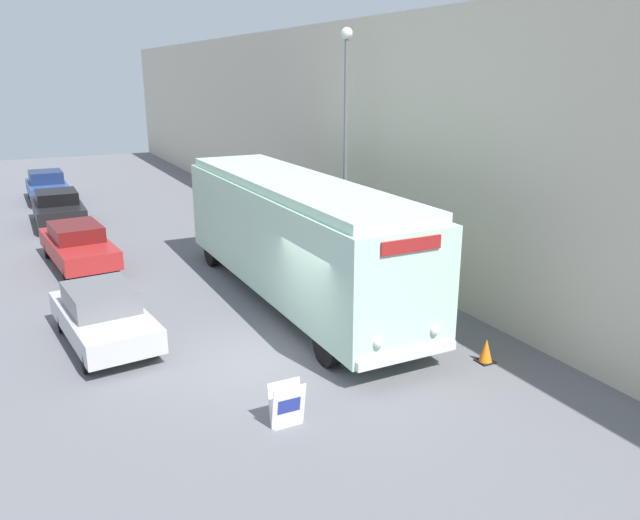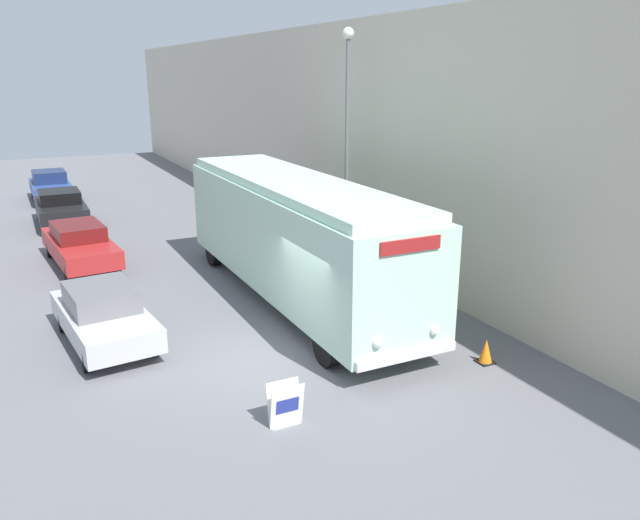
{
  "view_description": "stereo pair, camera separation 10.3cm",
  "coord_description": "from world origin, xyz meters",
  "views": [
    {
      "loc": [
        -4.77,
        -12.07,
        6.29
      ],
      "look_at": [
        1.65,
        0.59,
        2.0
      ],
      "focal_mm": 35.0,
      "sensor_mm": 36.0,
      "label": 1
    },
    {
      "loc": [
        -4.67,
        -12.12,
        6.29
      ],
      "look_at": [
        1.65,
        0.59,
        2.0
      ],
      "focal_mm": 35.0,
      "sensor_mm": 36.0,
      "label": 2
    }
  ],
  "objects": [
    {
      "name": "ground_plane",
      "position": [
        0.0,
        0.0,
        0.0
      ],
      "size": [
        80.0,
        80.0,
        0.0
      ],
      "primitive_type": "plane",
      "color": "slate"
    },
    {
      "name": "building_wall_right",
      "position": [
        6.08,
        10.0,
        3.98
      ],
      "size": [
        0.3,
        60.0,
        7.96
      ],
      "color": "beige",
      "rests_on": "ground_plane"
    },
    {
      "name": "vintage_bus",
      "position": [
        2.25,
        3.39,
        1.95
      ],
      "size": [
        2.58,
        11.39,
        3.48
      ],
      "color": "black",
      "rests_on": "ground_plane"
    },
    {
      "name": "sign_board",
      "position": [
        -0.7,
        -2.7,
        0.41
      ],
      "size": [
        0.64,
        0.32,
        0.86
      ],
      "color": "gray",
      "rests_on": "ground_plane"
    },
    {
      "name": "streetlamp",
      "position": [
        4.97,
        5.37,
        4.81
      ],
      "size": [
        0.36,
        0.36,
        7.59
      ],
      "color": "#595E60",
      "rests_on": "ground_plane"
    },
    {
      "name": "parked_car_near",
      "position": [
        -3.12,
        2.66,
        0.71
      ],
      "size": [
        2.13,
        4.18,
        1.42
      ],
      "rotation": [
        0.0,
        0.0,
        0.1
      ],
      "color": "black",
      "rests_on": "ground_plane"
    },
    {
      "name": "parked_car_mid",
      "position": [
        -2.9,
        9.6,
        0.74
      ],
      "size": [
        2.15,
        4.8,
        1.42
      ],
      "rotation": [
        0.0,
        0.0,
        0.09
      ],
      "color": "black",
      "rests_on": "ground_plane"
    },
    {
      "name": "parked_car_far",
      "position": [
        -2.96,
        16.19,
        0.74
      ],
      "size": [
        1.9,
        4.16,
        1.46
      ],
      "rotation": [
        0.0,
        0.0,
        0.0
      ],
      "color": "black",
      "rests_on": "ground_plane"
    },
    {
      "name": "parked_car_distant",
      "position": [
        -2.97,
        22.05,
        0.77
      ],
      "size": [
        1.85,
        4.06,
        1.51
      ],
      "rotation": [
        0.0,
        0.0,
        0.01
      ],
      "color": "black",
      "rests_on": "ground_plane"
    },
    {
      "name": "traffic_cone",
      "position": [
        4.37,
        -2.32,
        0.28
      ],
      "size": [
        0.36,
        0.36,
        0.57
      ],
      "color": "black",
      "rests_on": "ground_plane"
    }
  ]
}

